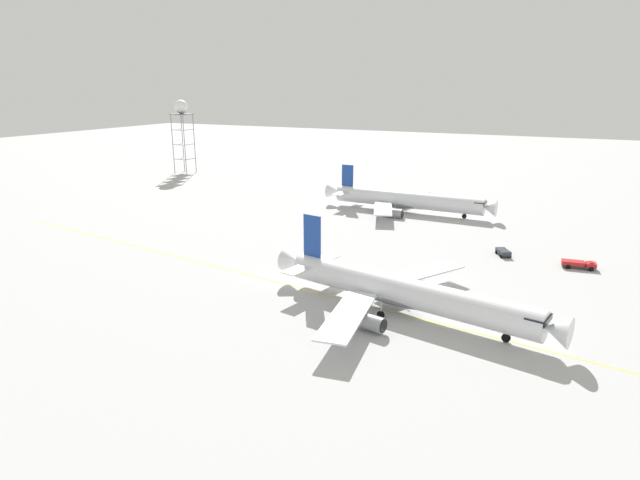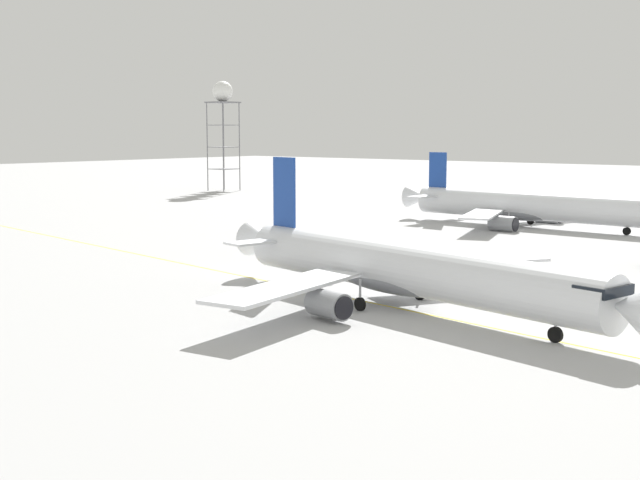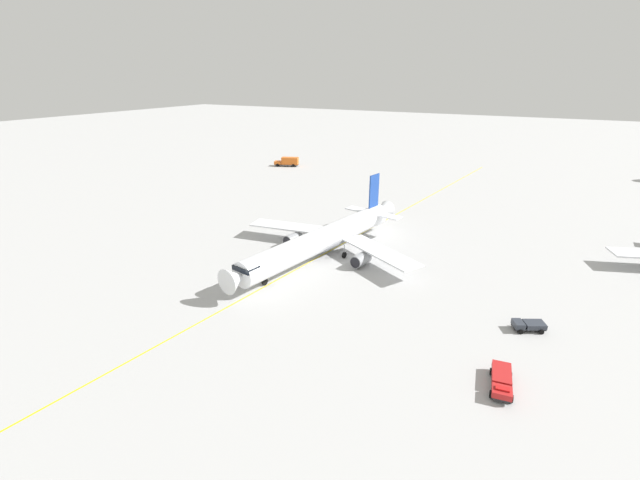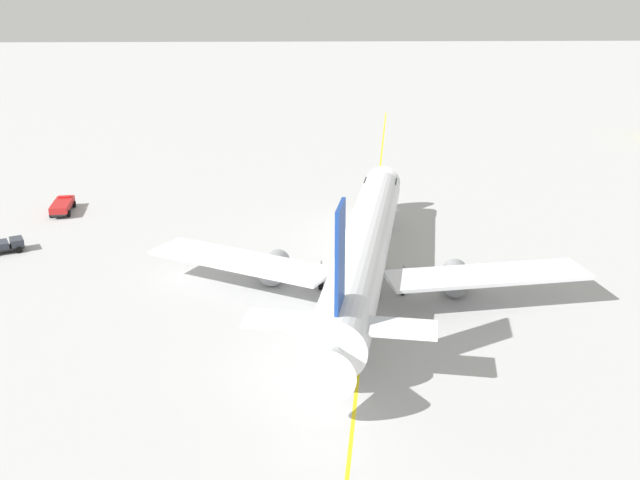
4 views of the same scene
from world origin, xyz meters
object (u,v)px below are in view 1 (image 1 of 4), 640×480
ops_pickup_truck (579,264)px  baggage_truck_truck (503,252)px  airliner_secondary (405,200)px  airliner_main (402,292)px  radar_tower (181,113)px

ops_pickup_truck → baggage_truck_truck: size_ratio=1.35×
airliner_secondary → baggage_truck_truck: (27.48, -26.85, -2.29)m
airliner_main → radar_tower: size_ratio=1.67×
airliner_main → radar_tower: radar_tower is taller
ops_pickup_truck → radar_tower: size_ratio=0.22×
radar_tower → ops_pickup_truck: bearing=-22.4°
airliner_main → baggage_truck_truck: 35.01m
airliner_main → airliner_secondary: airliner_main is taller
radar_tower → baggage_truck_truck: bearing=-23.8°
airliner_main → ops_pickup_truck: 38.87m
baggage_truck_truck → airliner_main: bearing=-42.4°
airliner_main → airliner_secondary: (-18.24, 60.54, -0.09)m
airliner_main → airliner_secondary: size_ratio=0.98×
ops_pickup_truck → airliner_secondary: bearing=137.6°
airliner_main → radar_tower: 141.10m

